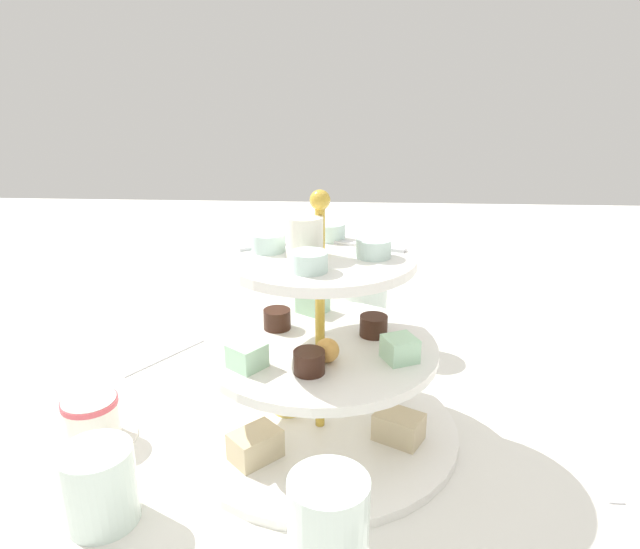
% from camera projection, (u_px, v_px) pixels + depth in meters
% --- Properties ---
extents(ground_plane, '(2.40, 2.40, 0.00)m').
position_uv_depth(ground_plane, '(320.00, 432.00, 0.64)').
color(ground_plane, silver).
extents(tiered_serving_stand, '(0.30, 0.30, 0.27)m').
position_uv_depth(tiered_serving_stand, '(319.00, 364.00, 0.61)').
color(tiered_serving_stand, white).
rests_on(tiered_serving_stand, ground_plane).
extents(water_glass_tall_right, '(0.07, 0.07, 0.13)m').
position_uv_depth(water_glass_tall_right, '(363.00, 300.00, 0.83)').
color(water_glass_tall_right, silver).
rests_on(water_glass_tall_right, ground_plane).
extents(water_glass_short_left, '(0.06, 0.06, 0.07)m').
position_uv_depth(water_glass_short_left, '(99.00, 486.00, 0.50)').
color(water_glass_short_left, silver).
rests_on(water_glass_short_left, ground_plane).
extents(teacup_with_saucer, '(0.09, 0.09, 0.05)m').
position_uv_depth(teacup_with_saucer, '(92.00, 420.00, 0.61)').
color(teacup_with_saucer, white).
rests_on(teacup_with_saucer, ground_plane).
extents(butter_knife_left, '(0.02, 0.17, 0.00)m').
position_uv_depth(butter_knife_left, '(585.00, 446.00, 0.61)').
color(butter_knife_left, silver).
rests_on(butter_knife_left, ground_plane).
extents(butter_knife_right, '(0.11, 0.15, 0.00)m').
position_uv_depth(butter_knife_right, '(173.00, 352.00, 0.82)').
color(butter_knife_right, silver).
rests_on(butter_knife_right, ground_plane).
extents(water_glass_mid_back, '(0.06, 0.06, 0.10)m').
position_uv_depth(water_glass_mid_back, '(328.00, 540.00, 0.42)').
color(water_glass_mid_back, silver).
rests_on(water_glass_mid_back, ground_plane).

